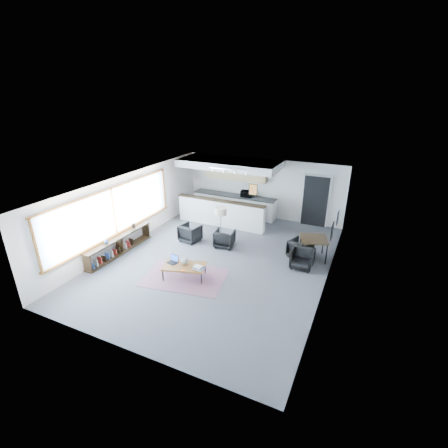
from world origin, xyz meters
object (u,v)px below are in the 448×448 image
at_px(floor_lamp, 221,212).
at_px(dining_chair_near, 302,259).
at_px(book_stack, 198,268).
at_px(ceramic_pot, 185,261).
at_px(microwave, 247,193).
at_px(dining_table, 314,240).
at_px(coffee_table, 184,266).
at_px(armchair_left, 190,232).
at_px(laptop, 173,260).
at_px(armchair_right, 224,238).
at_px(dining_chair_far, 300,249).

bearing_deg(floor_lamp, dining_chair_near, -7.61).
bearing_deg(book_stack, ceramic_pot, 174.05).
bearing_deg(dining_chair_near, book_stack, -140.91).
relative_size(book_stack, floor_lamp, 0.23).
distance_m(book_stack, microwave, 5.63).
height_order(book_stack, dining_table, dining_table).
bearing_deg(microwave, dining_chair_near, -54.06).
bearing_deg(coffee_table, armchair_left, 99.37).
xyz_separation_m(ceramic_pot, microwave, (-0.17, 5.50, 0.57)).
bearing_deg(armchair_left, book_stack, 133.98).
height_order(laptop, dining_table, dining_table).
bearing_deg(dining_chair_near, ceramic_pot, -146.37).
bearing_deg(dining_chair_near, laptop, -149.08).
xyz_separation_m(armchair_right, dining_chair_far, (2.67, 0.33, -0.05)).
xyz_separation_m(armchair_left, floor_lamp, (1.19, 0.19, 0.91)).
bearing_deg(armchair_left, dining_table, -164.06).
bearing_deg(book_stack, microwave, 96.84).
xyz_separation_m(laptop, microwave, (0.22, 5.53, 0.62)).
xyz_separation_m(coffee_table, dining_table, (3.27, 2.90, 0.28)).
relative_size(coffee_table, ceramic_pot, 6.36).
bearing_deg(ceramic_pot, armchair_right, 84.73).
relative_size(coffee_table, microwave, 2.81).
bearing_deg(book_stack, armchair_right, 96.64).
height_order(book_stack, armchair_left, armchair_left).
xyz_separation_m(ceramic_pot, dining_chair_far, (2.89, 2.70, -0.23)).
distance_m(armchair_left, floor_lamp, 1.51).
height_order(armchair_right, dining_chair_far, armchair_right).
bearing_deg(ceramic_pot, laptop, -176.28).
relative_size(floor_lamp, dining_chair_far, 2.47).
distance_m(laptop, book_stack, 0.89).
height_order(coffee_table, dining_chair_near, dining_chair_near).
xyz_separation_m(coffee_table, dining_chair_near, (3.10, 2.09, -0.08)).
relative_size(floor_lamp, dining_chair_near, 2.44).
bearing_deg(armchair_right, laptop, 68.25).
height_order(armchair_right, floor_lamp, floor_lamp).
distance_m(book_stack, armchair_right, 2.44).
distance_m(ceramic_pot, dining_chair_far, 3.96).
height_order(coffee_table, dining_table, dining_table).
relative_size(armchair_left, armchair_right, 1.03).
bearing_deg(dining_chair_far, book_stack, 70.12).
relative_size(book_stack, dining_table, 0.30).
relative_size(coffee_table, dining_table, 1.31).
xyz_separation_m(dining_table, dining_chair_far, (-0.39, -0.14, -0.37)).
relative_size(coffee_table, armchair_left, 2.00).
height_order(armchair_right, dining_table, dining_table).
xyz_separation_m(ceramic_pot, dining_chair_near, (3.11, 2.04, -0.23)).
bearing_deg(ceramic_pot, floor_lamp, 89.09).
height_order(dining_table, microwave, microwave).
bearing_deg(coffee_table, microwave, 74.63).
relative_size(dining_chair_near, microwave, 1.19).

